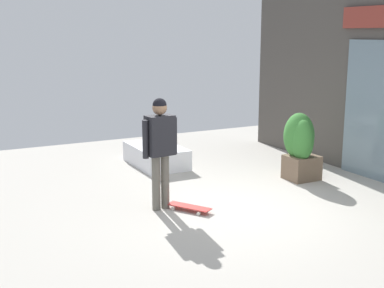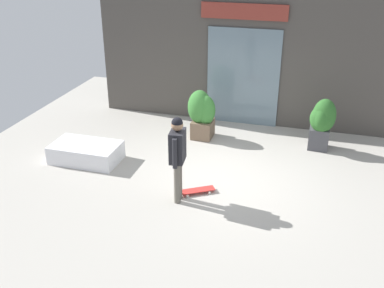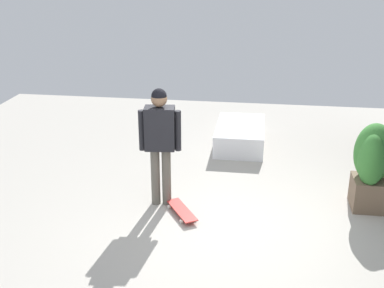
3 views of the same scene
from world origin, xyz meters
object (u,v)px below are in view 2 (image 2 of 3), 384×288
object	(u,v)px
planter_box_right	(322,121)
skateboard	(197,190)
planter_box_left	(202,113)
skateboarder	(178,151)

from	to	relation	value
planter_box_right	skateboard	bearing A→B (deg)	-129.55
skateboard	planter_box_left	world-z (taller)	planter_box_left
planter_box_right	skateboarder	bearing A→B (deg)	-129.52
skateboarder	skateboard	xyz separation A→B (m)	(0.29, 0.35, -1.01)
skateboarder	planter_box_right	xyz separation A→B (m)	(2.57, 3.11, -0.34)
skateboard	skateboarder	bearing A→B (deg)	-161.42
skateboarder	planter_box_left	distance (m)	3.03
skateboard	planter_box_right	size ratio (longest dim) A/B	0.55
skateboarder	skateboard	distance (m)	1.11
skateboard	planter_box_left	size ratio (longest dim) A/B	0.57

